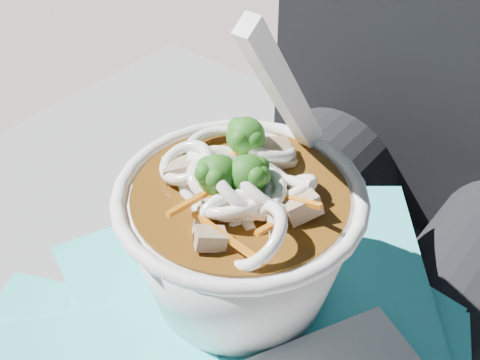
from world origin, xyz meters
The scene contains 3 objects.
person_body centered at (0.00, 0.09, 0.53)m, with size 0.34×0.94×0.97m.
plastic_bag centered at (-0.02, -0.04, 0.57)m, with size 0.33×0.40×0.01m.
udon_bowl centered at (-0.03, -0.01, 0.63)m, with size 0.18×0.18×0.20m.
Camera 1 is at (0.15, -0.25, 0.92)m, focal length 50.00 mm.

